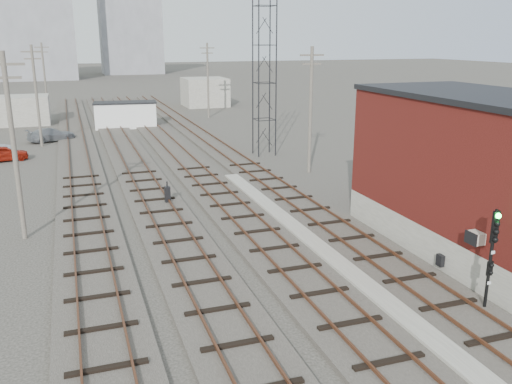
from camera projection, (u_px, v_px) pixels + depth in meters
name	position (u px, v px, depth m)	size (l,w,h in m)	color
ground	(154.00, 118.00, 67.08)	(320.00, 320.00, 0.00)	#282621
track_right	(218.00, 147.00, 48.74)	(3.20, 90.00, 0.39)	#332D28
track_mid_right	(174.00, 150.00, 47.49)	(3.20, 90.00, 0.39)	#332D28
track_mid_left	(127.00, 153.00, 46.23)	(3.20, 90.00, 0.39)	#332D28
track_left	(78.00, 156.00, 44.98)	(3.20, 90.00, 0.39)	#332D28
platform_curb	(316.00, 246.00, 25.38)	(0.90, 28.00, 0.26)	gray
brick_building	(476.00, 172.00, 24.80)	(6.54, 12.20, 7.22)	gray
lattice_tower	(264.00, 64.00, 44.02)	(1.60, 1.60, 15.00)	black
utility_pole_left_a	(13.00, 143.00, 25.48)	(1.80, 0.24, 9.00)	#595147
utility_pole_left_b	(36.00, 93.00, 48.20)	(1.80, 0.24, 9.00)	#595147
utility_pole_left_c	(45.00, 76.00, 70.93)	(1.80, 0.24, 9.00)	#595147
utility_pole_right_a	(311.00, 107.00, 38.71)	(1.80, 0.24, 9.00)	#595147
utility_pole_right_b	(208.00, 78.00, 65.98)	(1.80, 0.24, 9.00)	#595147
apartment_left	(23.00, 14.00, 125.51)	(22.00, 14.00, 30.00)	gray
apartment_right	(130.00, 25.00, 147.85)	(16.00, 12.00, 26.00)	gray
shed_left	(12.00, 110.00, 61.62)	(8.00, 5.00, 3.20)	gray
shed_right	(205.00, 92.00, 78.44)	(6.00, 6.00, 4.00)	gray
signal_mast	(492.00, 254.00, 18.98)	(0.40, 0.41, 3.88)	gray
switch_stand	(168.00, 195.00, 31.94)	(0.32, 0.32, 1.34)	black
site_trailer	(126.00, 115.00, 59.56)	(6.99, 3.60, 2.83)	white
car_red	(4.00, 153.00, 43.41)	(1.48, 3.68, 1.25)	maroon
car_grey	(52.00, 135.00, 51.78)	(1.80, 4.43, 1.29)	gray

